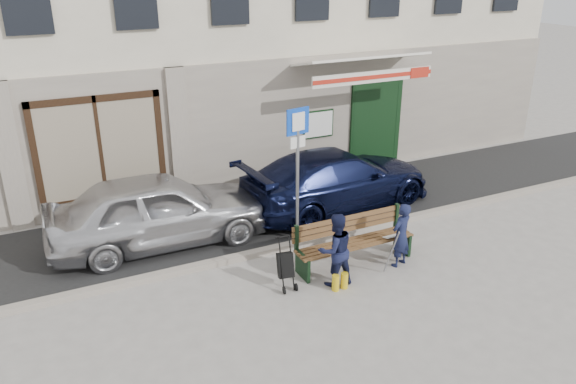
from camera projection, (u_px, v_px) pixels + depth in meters
ground at (335, 281)px, 10.23m from camera, size 80.00×80.00×0.00m
asphalt_lane at (266, 216)px, 12.80m from camera, size 60.00×3.20×0.01m
curb at (298, 244)px, 11.45m from camera, size 60.00×0.18×0.12m
car_silver at (158, 210)px, 11.35m from camera, size 4.45×1.87×1.50m
car_navy at (337, 179)px, 13.09m from camera, size 4.93×2.42×1.38m
parking_sign at (298, 154)px, 11.01m from camera, size 0.52×0.13×2.82m
bench at (353, 243)px, 10.65m from camera, size 2.40×1.17×0.98m
man at (401, 235)px, 10.55m from camera, size 0.54×0.44×1.27m
woman at (335, 250)px, 9.91m from camera, size 0.67×0.53×1.37m
stroller at (286, 266)px, 9.89m from camera, size 0.31×0.42×0.96m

